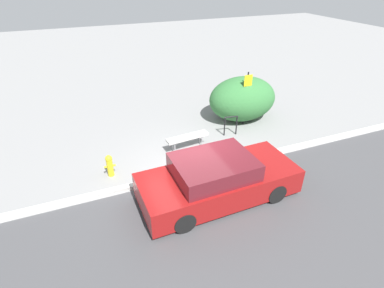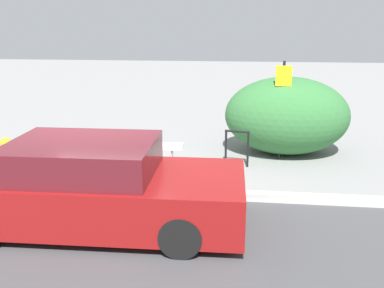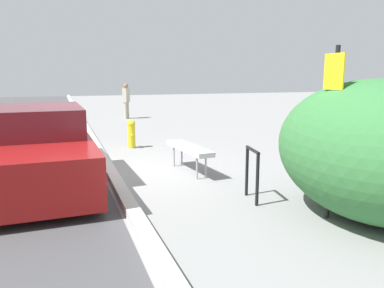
{
  "view_description": "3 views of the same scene",
  "coord_description": "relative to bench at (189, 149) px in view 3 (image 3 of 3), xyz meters",
  "views": [
    {
      "loc": [
        -2.86,
        -7.41,
        5.93
      ],
      "look_at": [
        0.36,
        0.55,
        0.79
      ],
      "focal_mm": 28.0,
      "sensor_mm": 36.0,
      "label": 1
    },
    {
      "loc": [
        2.65,
        -7.36,
        3.09
      ],
      "look_at": [
        1.7,
        0.65,
        0.83
      ],
      "focal_mm": 40.0,
      "sensor_mm": 36.0,
      "label": 2
    },
    {
      "loc": [
        7.52,
        -0.87,
        1.92
      ],
      "look_at": [
        1.19,
        1.38,
        0.69
      ],
      "focal_mm": 35.0,
      "sensor_mm": 36.0,
      "label": 3
    }
  ],
  "objects": [
    {
      "name": "ground_plane",
      "position": [
        -0.58,
        -1.53,
        -0.48
      ],
      "size": [
        60.0,
        60.0,
        0.0
      ],
      "primitive_type": "plane",
      "color": "gray"
    },
    {
      "name": "curb",
      "position": [
        -0.58,
        -1.53,
        -0.41
      ],
      "size": [
        60.0,
        0.2,
        0.13
      ],
      "color": "#B7B7B2",
      "rests_on": "ground_plane"
    },
    {
      "name": "bench",
      "position": [
        0.0,
        0.0,
        0.0
      ],
      "size": [
        1.64,
        0.49,
        0.54
      ],
      "rotation": [
        0.0,
        0.0,
        0.1
      ],
      "color": "#99999E",
      "rests_on": "ground_plane"
    },
    {
      "name": "bike_rack",
      "position": [
        1.98,
        0.35,
        0.02
      ],
      "size": [
        0.55,
        0.14,
        0.83
      ],
      "rotation": [
        0.0,
        0.0,
        -0.17
      ],
      "color": "black",
      "rests_on": "ground_plane"
    },
    {
      "name": "sign_post",
      "position": [
        2.98,
        0.96,
        0.91
      ],
      "size": [
        0.36,
        0.08,
        2.3
      ],
      "color": "black",
      "rests_on": "ground_plane"
    },
    {
      "name": "fire_hydrant",
      "position": [
        -2.93,
        -0.61,
        -0.07
      ],
      "size": [
        0.36,
        0.22,
        0.77
      ],
      "color": "gold",
      "rests_on": "ground_plane"
    },
    {
      "name": "shrub_hedge",
      "position": [
        3.15,
        1.52,
        0.46
      ],
      "size": [
        3.0,
        2.24,
        1.89
      ],
      "color": "#337038",
      "rests_on": "ground_plane"
    },
    {
      "name": "pedestrian",
      "position": [
        -9.99,
        0.47,
        0.37
      ],
      "size": [
        0.4,
        0.37,
        1.58
      ],
      "rotation": [
        0.0,
        0.0,
        5.64
      ],
      "color": "#B7AD99",
      "rests_on": "ground_plane"
    },
    {
      "name": "parked_car_near",
      "position": [
        -0.19,
        -2.86,
        0.16
      ],
      "size": [
        4.64,
        1.99,
        1.37
      ],
      "rotation": [
        0.0,
        0.0,
        0.02
      ],
      "color": "black",
      "rests_on": "ground_plane"
    }
  ]
}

